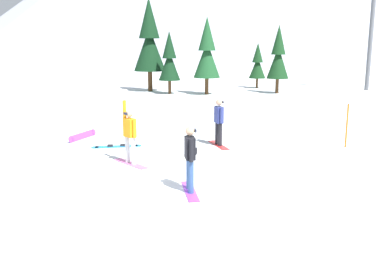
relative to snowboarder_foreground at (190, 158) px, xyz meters
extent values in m
plane|color=white|center=(-1.95, 0.00, -0.92)|extent=(800.00, 800.00, 0.00)
cube|color=#993FD8|center=(0.00, 0.00, -0.91)|extent=(0.98, 1.51, 0.02)
cylinder|color=#335184|center=(-0.08, 0.14, -0.46)|extent=(0.15, 0.15, 0.86)
cylinder|color=#335184|center=(0.07, -0.14, -0.46)|extent=(0.15, 0.15, 0.86)
cube|color=black|center=(0.00, 0.00, 0.25)|extent=(0.40, 0.47, 0.57)
cylinder|color=black|center=(-0.12, 0.23, 0.25)|extent=(0.11, 0.11, 0.58)
cylinder|color=black|center=(0.12, -0.23, 0.25)|extent=(0.11, 0.11, 0.58)
sphere|color=tan|center=(0.00, 0.00, 0.70)|extent=(0.24, 0.24, 0.24)
cube|color=black|center=(0.12, 0.07, 0.71)|extent=(0.12, 0.17, 0.08)
cube|color=pink|center=(-2.67, 1.75, -0.91)|extent=(1.53, 0.96, 0.02)
cylinder|color=#B7B7BC|center=(-2.53, 1.68, -0.46)|extent=(0.15, 0.15, 0.88)
cylinder|color=#B7B7BC|center=(-2.82, 1.83, -0.46)|extent=(0.15, 0.15, 0.88)
cube|color=orange|center=(-2.67, 1.75, 0.28)|extent=(0.47, 0.40, 0.59)
cylinder|color=orange|center=(-2.44, 1.64, 0.28)|extent=(0.11, 0.11, 0.58)
cylinder|color=orange|center=(-2.90, 1.87, 0.82)|extent=(0.11, 0.11, 0.60)
sphere|color=tan|center=(-2.67, 1.75, 0.73)|extent=(0.24, 0.24, 0.24)
cube|color=black|center=(-2.74, 1.63, 0.74)|extent=(0.17, 0.11, 0.08)
cube|color=red|center=(-0.72, 5.16, -0.91)|extent=(1.18, 1.41, 0.02)
cylinder|color=black|center=(-0.82, 5.29, -0.47)|extent=(0.15, 0.15, 0.85)
cylinder|color=black|center=(-0.63, 5.04, -0.47)|extent=(0.15, 0.15, 0.85)
cube|color=navy|center=(-0.72, 5.16, 0.27)|extent=(0.43, 0.46, 0.62)
cylinder|color=navy|center=(-0.88, 5.37, 0.29)|extent=(0.11, 0.11, 0.58)
cylinder|color=navy|center=(-0.56, 4.96, 0.29)|extent=(0.11, 0.11, 0.58)
sphere|color=tan|center=(-0.72, 5.16, 0.74)|extent=(0.24, 0.24, 0.24)
cube|color=black|center=(-0.61, 5.25, 0.75)|extent=(0.14, 0.16, 0.08)
cube|color=#1E8CD8|center=(-4.28, 3.64, -0.91)|extent=(1.51, 1.04, 0.02)
cylinder|color=#1E8CD8|center=(-4.96, 3.25, -0.91)|extent=(0.40, 0.40, 0.02)
cylinder|color=#1E8CD8|center=(-3.60, 4.04, -0.91)|extent=(0.40, 0.40, 0.02)
cube|color=black|center=(-4.48, 3.52, -0.86)|extent=(0.24, 0.22, 0.07)
cube|color=black|center=(-4.08, 3.76, -0.86)|extent=(0.24, 0.22, 0.07)
cube|color=#993FD8|center=(-6.28, 4.38, -0.79)|extent=(0.14, 1.51, 0.26)
cylinder|color=#993FD8|center=(-6.26, 5.14, -0.79)|extent=(0.10, 0.27, 0.26)
cylinder|color=#993FD8|center=(-6.31, 3.63, -0.79)|extent=(0.10, 0.27, 0.26)
cube|color=black|center=(-6.32, 4.61, -0.78)|extent=(0.11, 0.20, 0.15)
cube|color=black|center=(-6.34, 4.16, -0.78)|extent=(0.11, 0.20, 0.15)
cube|color=black|center=(-1.22, 3.53, -0.81)|extent=(0.39, 0.49, 0.21)
cube|color=black|center=(-1.21, 3.46, -0.69)|extent=(0.25, 0.23, 0.06)
cylinder|color=black|center=(-1.26, 3.77, -0.81)|extent=(0.05, 0.12, 0.02)
cylinder|color=orange|center=(3.85, 6.54, -0.10)|extent=(0.06, 0.06, 1.64)
cylinder|color=#472D19|center=(-6.34, 21.21, -0.26)|extent=(0.30, 0.30, 1.32)
cone|color=#194723|center=(-6.34, 21.21, 1.80)|extent=(2.09, 2.09, 2.81)
cone|color=#194723|center=(-6.34, 21.21, 3.77)|extent=(1.36, 1.36, 2.57)
cylinder|color=#472D19|center=(-1.25, 23.86, -0.32)|extent=(0.27, 0.27, 1.20)
cone|color=#143819|center=(-1.25, 23.86, 1.55)|extent=(1.75, 1.75, 2.54)
cone|color=#143819|center=(-1.25, 23.86, 3.33)|extent=(1.14, 1.14, 2.33)
cylinder|color=#472D19|center=(-11.58, 21.94, -0.07)|extent=(0.38, 0.38, 1.69)
cone|color=black|center=(-11.58, 21.94, 2.58)|extent=(2.65, 2.65, 3.60)
cone|color=black|center=(-11.58, 21.94, 5.10)|extent=(1.72, 1.72, 3.30)
cylinder|color=#472D19|center=(-3.59, 27.54, -0.47)|extent=(0.20, 0.20, 0.89)
cone|color=#143819|center=(-3.59, 27.54, 0.93)|extent=(1.50, 1.50, 1.90)
cone|color=#143819|center=(-3.59, 27.54, 2.26)|extent=(0.98, 0.98, 1.74)
cylinder|color=#472D19|center=(-9.24, 20.59, -0.38)|extent=(0.25, 0.25, 1.09)
cone|color=black|center=(-9.24, 20.59, 1.32)|extent=(1.72, 1.72, 2.31)
cone|color=black|center=(-9.24, 20.59, 2.94)|extent=(1.12, 1.12, 2.12)
cylinder|color=#595B60|center=(5.69, 29.07, 4.27)|extent=(0.36, 0.36, 10.39)
camera|label=1|loc=(3.51, -9.60, 2.81)|focal=38.53mm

